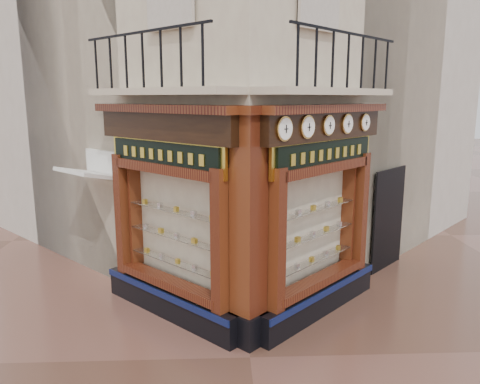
{
  "coord_description": "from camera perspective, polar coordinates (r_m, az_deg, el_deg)",
  "views": [
    {
      "loc": [
        -0.45,
        -6.82,
        4.09
      ],
      "look_at": [
        -0.08,
        2.0,
        2.31
      ],
      "focal_mm": 35.0,
      "sensor_mm": 36.0,
      "label": 1
    }
  ],
  "objects": [
    {
      "name": "ground",
      "position": [
        7.96,
        1.23,
        -19.52
      ],
      "size": [
        80.0,
        80.0,
        0.0
      ],
      "primitive_type": "plane",
      "color": "brown",
      "rests_on": "ground"
    },
    {
      "name": "main_building",
      "position": [
        13.12,
        -0.48,
        19.77
      ],
      "size": [
        11.31,
        11.31,
        12.0
      ],
      "primitive_type": "cube",
      "rotation": [
        0.0,
        0.0,
        0.79
      ],
      "color": "beige",
      "rests_on": "ground"
    },
    {
      "name": "neighbour_left",
      "position": [
        15.64,
        -10.29,
        16.4
      ],
      "size": [
        11.31,
        11.31,
        11.0
      ],
      "primitive_type": "cube",
      "rotation": [
        0.0,
        0.0,
        0.79
      ],
      "color": "beige",
      "rests_on": "ground"
    },
    {
      "name": "neighbour_right",
      "position": [
        15.79,
        8.6,
        16.4
      ],
      "size": [
        11.31,
        11.31,
        11.0
      ],
      "primitive_type": "cube",
      "rotation": [
        0.0,
        0.0,
        0.79
      ],
      "color": "beige",
      "rests_on": "ground"
    },
    {
      "name": "shopfront_left",
      "position": [
        8.7,
        -8.68,
        -2.79
      ],
      "size": [
        2.86,
        2.86,
        3.98
      ],
      "rotation": [
        0.0,
        0.0,
        2.36
      ],
      "color": "black",
      "rests_on": "ground"
    },
    {
      "name": "shopfront_right",
      "position": [
        8.85,
        9.77,
        -2.59
      ],
      "size": [
        2.86,
        2.86,
        3.98
      ],
      "rotation": [
        0.0,
        0.0,
        0.79
      ],
      "color": "black",
      "rests_on": "ground"
    },
    {
      "name": "corner_pilaster",
      "position": [
        7.64,
        1.05,
        -4.9
      ],
      "size": [
        0.85,
        0.85,
        3.98
      ],
      "rotation": [
        0.0,
        0.0,
        0.79
      ],
      "color": "black",
      "rests_on": "ground"
    },
    {
      "name": "balcony",
      "position": [
        8.32,
        0.69,
        12.27
      ],
      "size": [
        5.94,
        2.97,
        1.03
      ],
      "color": "beige",
      "rests_on": "ground"
    },
    {
      "name": "clock_a",
      "position": [
        7.34,
        5.44,
        7.67
      ],
      "size": [
        0.31,
        0.31,
        0.39
      ],
      "rotation": [
        0.0,
        0.0,
        0.79
      ],
      "color": "#BD8C3F",
      "rests_on": "ground"
    },
    {
      "name": "clock_b",
      "position": [
        7.85,
        8.23,
        7.85
      ],
      "size": [
        0.31,
        0.31,
        0.39
      ],
      "rotation": [
        0.0,
        0.0,
        0.79
      ],
      "color": "#BD8C3F",
      "rests_on": "ground"
    },
    {
      "name": "clock_c",
      "position": [
        8.39,
        10.74,
        7.99
      ],
      "size": [
        0.29,
        0.29,
        0.36
      ],
      "rotation": [
        0.0,
        0.0,
        0.79
      ],
      "color": "#BD8C3F",
      "rests_on": "ground"
    },
    {
      "name": "clock_d",
      "position": [
        8.94,
        12.94,
        8.1
      ],
      "size": [
        0.3,
        0.3,
        0.37
      ],
      "rotation": [
        0.0,
        0.0,
        0.79
      ],
      "color": "#BD8C3F",
      "rests_on": "ground"
    },
    {
      "name": "clock_e",
      "position": [
        9.53,
        14.99,
        8.19
      ],
      "size": [
        0.28,
        0.28,
        0.34
      ],
      "rotation": [
        0.0,
        0.0,
        0.79
      ],
      "color": "#BD8C3F",
      "rests_on": "ground"
    },
    {
      "name": "awning",
      "position": [
        11.11,
        -17.53,
        -10.75
      ],
      "size": [
        1.48,
        1.48,
        0.25
      ],
      "primitive_type": null,
      "rotation": [
        0.22,
        0.0,
        2.36
      ],
      "color": "white",
      "rests_on": "ground"
    },
    {
      "name": "signboard_left",
      "position": [
        8.45,
        -9.32,
        4.52
      ],
      "size": [
        2.23,
        2.23,
        0.6
      ],
      "rotation": [
        0.0,
        0.0,
        2.36
      ],
      "color": "gold",
      "rests_on": "ground"
    },
    {
      "name": "signboard_right",
      "position": [
        8.6,
        10.45,
        4.6
      ],
      "size": [
        2.28,
        2.28,
        0.61
      ],
      "rotation": [
        0.0,
        0.0,
        0.79
      ],
      "color": "gold",
      "rests_on": "ground"
    }
  ]
}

